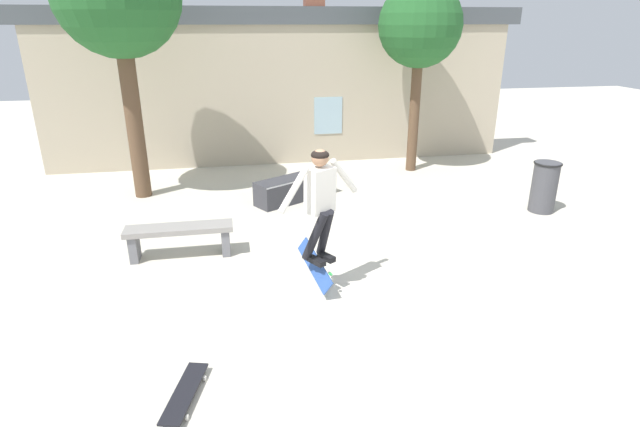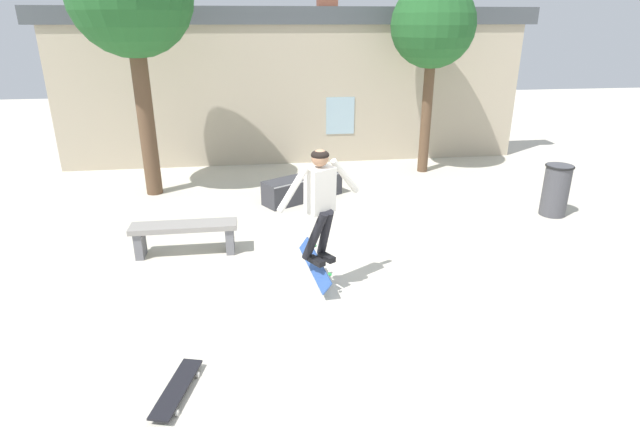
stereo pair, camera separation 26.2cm
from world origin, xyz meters
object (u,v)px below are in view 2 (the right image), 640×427
Objects in this scene: skater at (320,196)px; skateboard_flipping at (315,265)px; trash_bin at (556,189)px; tree_right at (433,27)px; skateboard_resting at (177,388)px; park_bench at (185,232)px; skate_ledge at (303,188)px.

skateboard_flipping is at bearing -175.57° from skater.
skater is (-4.62, -2.17, 0.83)m from trash_bin.
skateboard_resting is at bearing -124.37° from tree_right.
skateboard_flipping is at bearing -35.75° from park_bench.
skater reaches higher than trash_bin.
park_bench is 1.91× the size of skateboard_flipping.
trash_bin reaches higher than skateboard_resting.
skateboard_flipping is (-4.68, -2.09, -0.15)m from trash_bin.
skate_ledge is at bearing 146.46° from skater.
park_bench reaches higher than skate_ledge.
skateboard_flipping is (-3.25, -5.20, -2.87)m from tree_right.
tree_right reaches higher than trash_bin.
skate_ledge is 1.93× the size of skateboard_resting.
trash_bin is 5.17m from skater.
park_bench is at bearing -157.70° from skater.
skater reaches higher than skateboard_flipping.
park_bench is 1.67× the size of trash_bin.
park_bench is at bearing 20.10° from skateboard_resting.
skateboard_resting is at bearing -85.26° from park_bench.
skater is (-0.16, -3.65, 1.09)m from skate_ledge.
skateboard_resting is at bearing -55.95° from skateboard_flipping.
skater is (-3.19, -5.28, -1.89)m from tree_right.
skater reaches higher than skateboard_resting.
park_bench is 3.04m from skate_ledge.
skate_ledge is at bearing 48.13° from park_bench.
skate_ledge is 5.70m from skateboard_resting.
skater is at bearing -154.81° from trash_bin.
trash_bin is (4.46, -1.48, 0.26)m from skate_ledge.
park_bench is 6.54m from trash_bin.
skateboard_resting is (-4.81, -7.04, -3.15)m from tree_right.
skater is 1.69× the size of skateboard_resting.
skate_ledge is 1.78× the size of trash_bin.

